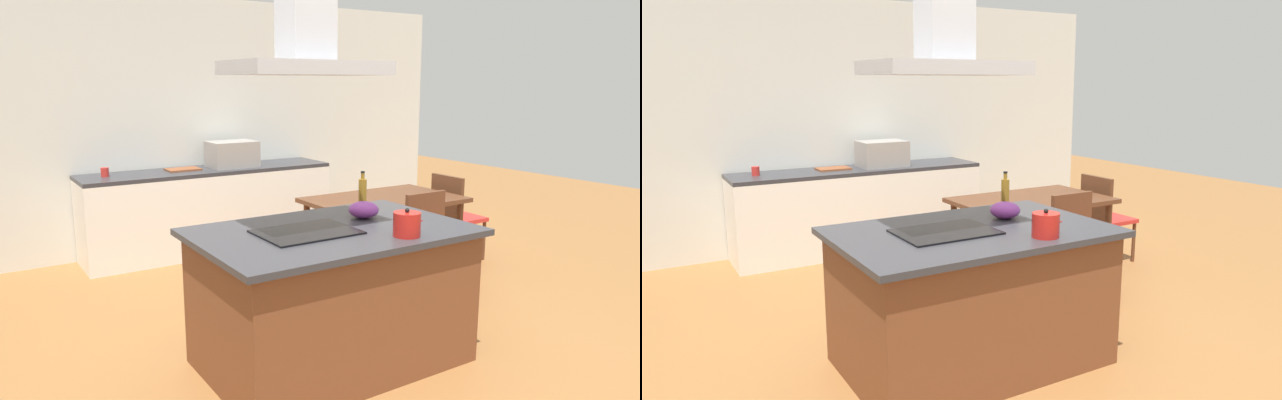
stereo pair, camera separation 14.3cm
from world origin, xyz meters
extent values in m
plane|color=#936033|center=(0.00, 1.50, 0.00)|extent=(16.00, 16.00, 0.00)
cube|color=silver|center=(0.00, 3.25, 1.35)|extent=(7.20, 0.10, 2.70)
cube|color=brown|center=(0.00, 0.00, 0.43)|extent=(1.62, 1.02, 0.86)
cube|color=#333338|center=(0.00, 0.00, 0.88)|extent=(1.72, 1.12, 0.04)
cube|color=black|center=(-0.19, 0.00, 0.91)|extent=(0.60, 0.44, 0.01)
cylinder|color=#B21E19|center=(0.28, -0.39, 0.97)|extent=(0.17, 0.17, 0.15)
sphere|color=black|center=(0.28, -0.39, 1.06)|extent=(0.03, 0.03, 0.03)
cone|color=#B21E19|center=(0.38, -0.39, 0.98)|extent=(0.06, 0.03, 0.04)
cylinder|color=olive|center=(0.48, 0.33, 1.01)|extent=(0.06, 0.06, 0.23)
cylinder|color=olive|center=(0.48, 0.33, 1.15)|extent=(0.03, 0.03, 0.05)
cylinder|color=black|center=(0.48, 0.33, 1.18)|extent=(0.03, 0.03, 0.01)
ellipsoid|color=purple|center=(0.35, 0.14, 0.96)|extent=(0.21, 0.21, 0.11)
cube|color=white|center=(0.34, 2.88, 0.43)|extent=(2.68, 0.62, 0.86)
cube|color=#333338|center=(0.34, 2.88, 0.88)|extent=(2.68, 0.62, 0.04)
cube|color=#9E9993|center=(0.61, 2.88, 1.04)|extent=(0.50, 0.38, 0.28)
cylinder|color=red|center=(-0.72, 2.92, 0.95)|extent=(0.08, 0.08, 0.09)
cube|color=brown|center=(0.07, 2.93, 0.91)|extent=(0.34, 0.24, 0.02)
cube|color=#59331E|center=(1.39, 1.20, 0.73)|extent=(1.40, 0.90, 0.04)
cylinder|color=#59331E|center=(0.77, 0.83, 0.35)|extent=(0.06, 0.06, 0.71)
cylinder|color=#59331E|center=(2.01, 0.83, 0.35)|extent=(0.06, 0.06, 0.71)
cylinder|color=#59331E|center=(0.77, 1.57, 0.35)|extent=(0.06, 0.06, 0.71)
cylinder|color=#59331E|center=(2.01, 1.57, 0.35)|extent=(0.06, 0.06, 0.71)
cube|color=red|center=(1.39, 0.45, 0.43)|extent=(0.42, 0.42, 0.04)
cube|color=#59331E|center=(1.39, 0.64, 0.67)|extent=(0.42, 0.04, 0.44)
cylinder|color=#59331E|center=(1.57, 0.27, 0.21)|extent=(0.04, 0.04, 0.41)
cylinder|color=#59331E|center=(1.21, 0.27, 0.21)|extent=(0.04, 0.04, 0.41)
cylinder|color=#59331E|center=(1.57, 0.63, 0.21)|extent=(0.04, 0.04, 0.41)
cylinder|color=#59331E|center=(1.21, 0.63, 0.21)|extent=(0.04, 0.04, 0.41)
cube|color=red|center=(2.39, 1.20, 0.43)|extent=(0.42, 0.42, 0.04)
cube|color=#59331E|center=(2.20, 1.20, 0.67)|extent=(0.04, 0.42, 0.44)
cylinder|color=#59331E|center=(2.57, 1.38, 0.21)|extent=(0.04, 0.04, 0.41)
cylinder|color=#59331E|center=(2.57, 1.02, 0.21)|extent=(0.04, 0.04, 0.41)
cylinder|color=#59331E|center=(2.21, 1.38, 0.21)|extent=(0.04, 0.04, 0.41)
cylinder|color=#59331E|center=(2.21, 1.02, 0.21)|extent=(0.04, 0.04, 0.41)
cube|color=#ADADB2|center=(-0.19, 0.00, 1.89)|extent=(0.90, 0.55, 0.08)
camera|label=1|loc=(-1.99, -2.97, 1.81)|focal=32.81mm
camera|label=2|loc=(-1.87, -3.05, 1.81)|focal=32.81mm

